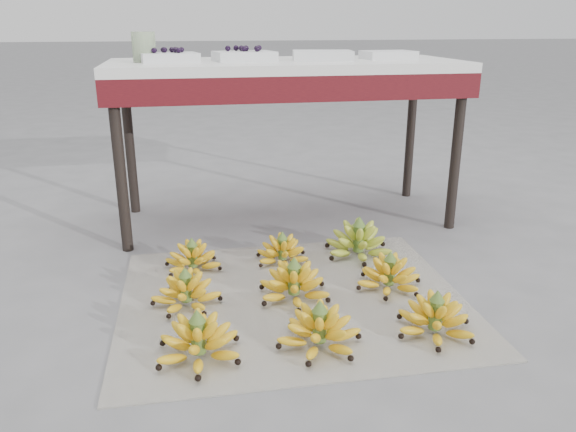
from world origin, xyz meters
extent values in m
plane|color=slate|center=(0.00, 0.00, 0.00)|extent=(60.00, 60.00, 0.00)
cube|color=silver|center=(-0.04, 0.00, 0.00)|extent=(1.27, 1.07, 0.01)
ellipsoid|color=yellow|center=(-0.39, -0.32, 0.05)|extent=(0.33, 0.33, 0.08)
ellipsoid|color=yellow|center=(-0.39, -0.32, 0.08)|extent=(0.23, 0.23, 0.06)
ellipsoid|color=yellow|center=(-0.39, -0.32, 0.11)|extent=(0.15, 0.15, 0.05)
cylinder|color=#4D6C28|center=(-0.39, -0.32, 0.08)|extent=(0.04, 0.04, 0.11)
cone|color=#4D6C28|center=(-0.39, -0.32, 0.15)|extent=(0.05, 0.05, 0.04)
ellipsoid|color=yellow|center=(-0.02, -0.33, 0.05)|extent=(0.29, 0.29, 0.08)
ellipsoid|color=yellow|center=(-0.02, -0.33, 0.08)|extent=(0.20, 0.20, 0.06)
ellipsoid|color=yellow|center=(-0.02, -0.33, 0.11)|extent=(0.13, 0.13, 0.05)
cylinder|color=#4D6C28|center=(-0.02, -0.33, 0.08)|extent=(0.04, 0.04, 0.11)
cone|color=#4D6C28|center=(-0.02, -0.33, 0.15)|extent=(0.05, 0.05, 0.04)
ellipsoid|color=yellow|center=(0.37, -0.33, 0.04)|extent=(0.28, 0.28, 0.08)
ellipsoid|color=yellow|center=(0.37, -0.33, 0.08)|extent=(0.20, 0.20, 0.06)
ellipsoid|color=yellow|center=(0.37, -0.33, 0.11)|extent=(0.13, 0.13, 0.05)
cylinder|color=#4D6C28|center=(0.37, -0.33, 0.08)|extent=(0.04, 0.04, 0.11)
cone|color=#4D6C28|center=(0.37, -0.33, 0.14)|extent=(0.05, 0.05, 0.04)
ellipsoid|color=yellow|center=(-0.42, 0.02, 0.04)|extent=(0.29, 0.29, 0.07)
ellipsoid|color=yellow|center=(-0.42, 0.02, 0.07)|extent=(0.20, 0.20, 0.05)
ellipsoid|color=yellow|center=(-0.42, 0.02, 0.10)|extent=(0.13, 0.13, 0.05)
cylinder|color=#4D6C28|center=(-0.42, 0.02, 0.07)|extent=(0.04, 0.04, 0.10)
cone|color=#4D6C28|center=(-0.42, 0.02, 0.14)|extent=(0.05, 0.05, 0.04)
ellipsoid|color=yellow|center=(-0.03, 0.00, 0.05)|extent=(0.33, 0.33, 0.08)
ellipsoid|color=yellow|center=(-0.03, 0.00, 0.08)|extent=(0.23, 0.23, 0.06)
ellipsoid|color=yellow|center=(-0.03, 0.00, 0.11)|extent=(0.15, 0.15, 0.05)
cylinder|color=#4D6C28|center=(-0.03, 0.00, 0.08)|extent=(0.04, 0.04, 0.11)
cone|color=#4D6C28|center=(-0.03, 0.00, 0.15)|extent=(0.05, 0.05, 0.04)
ellipsoid|color=yellow|center=(0.34, 0.02, 0.04)|extent=(0.32, 0.32, 0.07)
ellipsoid|color=yellow|center=(0.34, 0.02, 0.08)|extent=(0.23, 0.23, 0.06)
ellipsoid|color=yellow|center=(0.34, 0.02, 0.11)|extent=(0.15, 0.15, 0.05)
cylinder|color=#4D6C28|center=(0.34, 0.02, 0.08)|extent=(0.04, 0.04, 0.10)
cone|color=#4D6C28|center=(0.34, 0.02, 0.14)|extent=(0.05, 0.05, 0.04)
ellipsoid|color=yellow|center=(-0.39, 0.33, 0.04)|extent=(0.31, 0.31, 0.07)
ellipsoid|color=yellow|center=(-0.39, 0.33, 0.07)|extent=(0.22, 0.22, 0.05)
ellipsoid|color=yellow|center=(-0.39, 0.33, 0.10)|extent=(0.14, 0.14, 0.04)
cylinder|color=#4D6C28|center=(-0.39, 0.33, 0.07)|extent=(0.04, 0.04, 0.10)
cone|color=#4D6C28|center=(-0.39, 0.33, 0.13)|extent=(0.04, 0.04, 0.03)
ellipsoid|color=yellow|center=(-0.02, 0.34, 0.04)|extent=(0.24, 0.24, 0.07)
ellipsoid|color=yellow|center=(-0.02, 0.34, 0.07)|extent=(0.17, 0.17, 0.05)
ellipsoid|color=yellow|center=(-0.02, 0.34, 0.10)|extent=(0.11, 0.11, 0.04)
cylinder|color=#4D6C28|center=(-0.02, 0.34, 0.07)|extent=(0.04, 0.04, 0.09)
cone|color=#4D6C28|center=(-0.02, 0.34, 0.13)|extent=(0.04, 0.04, 0.03)
ellipsoid|color=#98B638|center=(0.32, 0.35, 0.05)|extent=(0.35, 0.35, 0.09)
ellipsoid|color=#98B638|center=(0.32, 0.35, 0.09)|extent=(0.25, 0.25, 0.07)
ellipsoid|color=#98B638|center=(0.32, 0.35, 0.12)|extent=(0.16, 0.16, 0.06)
cylinder|color=#4D6C28|center=(0.32, 0.35, 0.09)|extent=(0.05, 0.05, 0.12)
cone|color=#4D6C28|center=(0.32, 0.35, 0.17)|extent=(0.06, 0.06, 0.04)
cylinder|color=black|center=(-0.67, 0.61, 0.38)|extent=(0.05, 0.05, 0.76)
cylinder|color=black|center=(0.88, 0.61, 0.38)|extent=(0.05, 0.05, 0.76)
cylinder|color=black|center=(-0.67, 1.17, 0.38)|extent=(0.05, 0.05, 0.76)
cylinder|color=black|center=(0.88, 1.17, 0.38)|extent=(0.05, 0.05, 0.76)
cube|color=#5C1115|center=(0.10, 0.89, 0.70)|extent=(1.67, 0.67, 0.11)
cube|color=white|center=(0.10, 0.89, 0.78)|extent=(1.67, 0.67, 0.04)
cube|color=silver|center=(-0.44, 0.87, 0.82)|extent=(0.28, 0.22, 0.04)
sphere|color=black|center=(-0.42, 0.90, 0.85)|extent=(0.02, 0.02, 0.02)
sphere|color=black|center=(-0.50, 0.89, 0.85)|extent=(0.02, 0.02, 0.02)
sphere|color=black|center=(-0.50, 0.86, 0.85)|extent=(0.02, 0.02, 0.02)
sphere|color=black|center=(-0.41, 0.93, 0.85)|extent=(0.02, 0.02, 0.02)
sphere|color=black|center=(-0.46, 0.90, 0.85)|extent=(0.02, 0.02, 0.02)
sphere|color=black|center=(-0.46, 0.89, 0.85)|extent=(0.02, 0.02, 0.02)
sphere|color=black|center=(-0.40, 0.87, 0.85)|extent=(0.02, 0.02, 0.02)
sphere|color=black|center=(-0.39, 0.83, 0.85)|extent=(0.02, 0.02, 0.02)
sphere|color=black|center=(-0.50, 0.84, 0.85)|extent=(0.02, 0.02, 0.02)
sphere|color=black|center=(-0.38, 0.90, 0.85)|extent=(0.02, 0.02, 0.02)
sphere|color=black|center=(-0.41, 0.86, 0.85)|extent=(0.02, 0.02, 0.02)
cube|color=silver|center=(-0.10, 0.88, 0.82)|extent=(0.30, 0.24, 0.04)
sphere|color=black|center=(-0.09, 0.88, 0.86)|extent=(0.03, 0.03, 0.03)
sphere|color=black|center=(-0.08, 0.91, 0.86)|extent=(0.03, 0.03, 0.03)
sphere|color=black|center=(-0.04, 0.83, 0.86)|extent=(0.03, 0.03, 0.03)
sphere|color=black|center=(-0.10, 0.86, 0.86)|extent=(0.03, 0.03, 0.03)
sphere|color=black|center=(-0.02, 0.92, 0.86)|extent=(0.03, 0.03, 0.03)
sphere|color=black|center=(-0.13, 0.93, 0.86)|extent=(0.03, 0.03, 0.03)
sphere|color=black|center=(-0.04, 0.87, 0.86)|extent=(0.03, 0.03, 0.03)
sphere|color=black|center=(-0.17, 0.89, 0.86)|extent=(0.03, 0.03, 0.03)
sphere|color=black|center=(-0.11, 0.90, 0.86)|extent=(0.03, 0.03, 0.03)
sphere|color=black|center=(-0.03, 0.90, 0.86)|extent=(0.03, 0.03, 0.03)
cube|color=silver|center=(0.28, 0.87, 0.82)|extent=(0.31, 0.24, 0.04)
cube|color=silver|center=(0.62, 0.90, 0.82)|extent=(0.26, 0.19, 0.04)
cylinder|color=#D3ECBC|center=(-0.55, 0.89, 0.87)|extent=(0.12, 0.12, 0.13)
camera|label=1|loc=(-0.41, -1.82, 0.97)|focal=35.00mm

